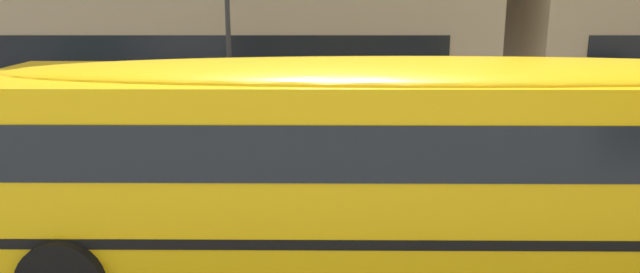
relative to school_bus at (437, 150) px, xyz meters
The scene contains 4 objects.
ground_plane 2.48m from the school_bus, 109.28° to the left, with size 400.00×400.00×0.00m, color #4C4C4F.
sidewalk_far 10.16m from the school_bus, 93.25° to the left, with size 120.00×3.00×0.01m, color gray.
lane_centreline 2.48m from the school_bus, 109.28° to the left, with size 110.00×0.16×0.01m, color silver.
school_bus is the anchor object (origin of this frame).
Camera 1 is at (-1.03, -9.36, 3.89)m, focal length 33.48 mm.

